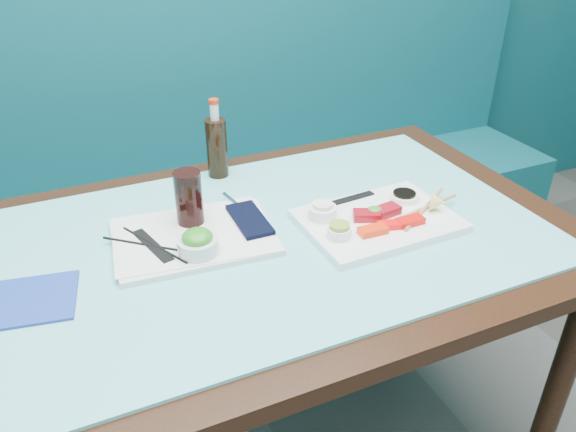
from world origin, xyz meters
name	(u,v)px	position (x,y,z in m)	size (l,w,h in m)	color
booth_bench	(192,211)	(0.00, 2.29, 0.37)	(3.00, 0.56, 1.17)	#0D4E56
dining_table	(277,265)	(0.00, 1.45, 0.67)	(1.40, 0.90, 0.75)	black
glass_top	(277,234)	(0.00, 1.45, 0.75)	(1.22, 0.76, 0.01)	#6ACFD4
sashimi_plate	(378,221)	(0.23, 1.39, 0.77)	(0.35, 0.25, 0.02)	white
salmon_left	(373,230)	(0.18, 1.33, 0.78)	(0.07, 0.03, 0.02)	#FF2F0A
salmon_mid	(390,225)	(0.23, 1.34, 0.78)	(0.06, 0.03, 0.01)	#FF0D0A
salmon_right	(410,221)	(0.28, 1.33, 0.78)	(0.06, 0.03, 0.02)	red
tuna_left	(367,215)	(0.20, 1.39, 0.79)	(0.06, 0.04, 0.02)	maroon
tuna_right	(387,211)	(0.26, 1.39, 0.79)	(0.06, 0.04, 0.02)	maroon
seaweed_garnish	(375,212)	(0.23, 1.40, 0.79)	(0.04, 0.04, 0.02)	#38891F
ramekin_wasabi	(339,232)	(0.11, 1.35, 0.79)	(0.06, 0.06, 0.02)	white
wasabi_fill	(339,226)	(0.11, 1.35, 0.80)	(0.05, 0.05, 0.01)	olive
ramekin_ginger	(323,212)	(0.11, 1.44, 0.79)	(0.07, 0.07, 0.03)	white
ginger_fill	(323,205)	(0.11, 1.44, 0.81)	(0.05, 0.05, 0.01)	white
soy_dish	(404,197)	(0.34, 1.44, 0.78)	(0.07, 0.07, 0.01)	white
soy_fill	(404,193)	(0.34, 1.44, 0.79)	(0.06, 0.06, 0.01)	black
lemon_wedge	(438,202)	(0.38, 1.36, 0.80)	(0.05, 0.05, 0.04)	#FFE778
chopstick_sleeve	(351,198)	(0.22, 1.49, 0.78)	(0.13, 0.02, 0.00)	black
wooden_chopstick_a	(421,209)	(0.34, 1.37, 0.78)	(0.01, 0.01, 0.24)	tan
wooden_chopstick_b	(425,208)	(0.35, 1.37, 0.78)	(0.01, 0.01, 0.24)	tan
serving_tray	(194,237)	(-0.18, 1.50, 0.76)	(0.35, 0.26, 0.01)	white
paper_placemat	(194,234)	(-0.18, 1.50, 0.77)	(0.35, 0.25, 0.00)	white
seaweed_bowl	(198,246)	(-0.19, 1.42, 0.79)	(0.09, 0.09, 0.04)	silver
seaweed_salad	(197,237)	(-0.19, 1.42, 0.81)	(0.07, 0.07, 0.03)	#29861E
cola_glass	(189,198)	(-0.17, 1.55, 0.84)	(0.06, 0.06, 0.13)	black
navy_pouch	(250,220)	(-0.05, 1.50, 0.78)	(0.07, 0.16, 0.01)	black
fork	(232,201)	(-0.05, 1.60, 0.78)	(0.01, 0.01, 0.09)	silver
black_chopstick_a	(151,246)	(-0.28, 1.49, 0.77)	(0.01, 0.01, 0.23)	black
black_chopstick_b	(154,245)	(-0.27, 1.49, 0.77)	(0.01, 0.01, 0.22)	black
tray_sleeve	(152,246)	(-0.28, 1.49, 0.77)	(0.03, 0.16, 0.00)	black
cola_bottle_body	(217,148)	(-0.03, 1.79, 0.84)	(0.06, 0.06, 0.16)	black
cola_bottle_neck	(214,112)	(-0.03, 1.79, 0.94)	(0.02, 0.02, 0.04)	silver
cola_bottle_cap	(214,101)	(-0.03, 1.79, 0.97)	(0.03, 0.03, 0.01)	red
blue_napkin	(35,300)	(-0.52, 1.41, 0.76)	(0.15, 0.15, 0.01)	#1B3895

